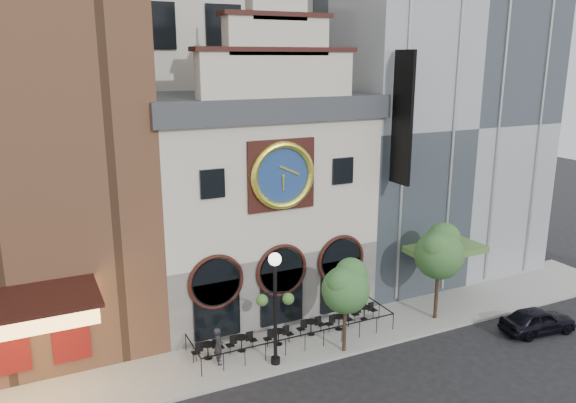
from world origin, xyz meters
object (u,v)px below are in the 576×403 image
(car_right, at_px, (538,320))
(bistro_5, at_px, (364,312))
(pedestrian, at_px, (219,346))
(bistro_1, at_px, (242,342))
(bistro_2, at_px, (278,336))
(bistro_3, at_px, (311,326))
(bistro_0, at_px, (208,350))
(tree_left, at_px, (346,286))
(bistro_4, at_px, (339,321))
(tree_right, at_px, (440,251))
(lamppost, at_px, (275,296))

(car_right, bearing_deg, bistro_5, 64.09)
(pedestrian, bearing_deg, bistro_1, -59.85)
(bistro_2, xyz_separation_m, bistro_5, (5.45, 0.48, 0.00))
(bistro_5, bearing_deg, bistro_3, -175.80)
(bistro_0, bearing_deg, pedestrian, -63.52)
(tree_left, bearing_deg, pedestrian, 165.89)
(bistro_4, distance_m, pedestrian, 6.93)
(bistro_4, relative_size, tree_left, 0.34)
(bistro_0, xyz_separation_m, bistro_5, (9.08, 0.23, 0.00))
(bistro_5, xyz_separation_m, tree_left, (-2.73, -2.41, 2.97))
(bistro_4, bearing_deg, bistro_5, 12.18)
(tree_left, bearing_deg, bistro_0, 161.12)
(bistro_0, height_order, bistro_4, same)
(bistro_3, bearing_deg, bistro_5, 4.20)
(bistro_3, height_order, tree_left, tree_left)
(tree_left, bearing_deg, bistro_2, 144.69)
(tree_right, bearing_deg, bistro_3, 170.30)
(bistro_3, distance_m, tree_right, 8.11)
(bistro_0, xyz_separation_m, tree_right, (12.83, -1.26, 3.47))
(bistro_5, bearing_deg, bistro_4, -167.82)
(bistro_0, bearing_deg, bistro_3, -0.23)
(bistro_1, xyz_separation_m, bistro_4, (5.50, -0.13, 0.00))
(bistro_0, relative_size, bistro_4, 1.00)
(car_right, bearing_deg, bistro_1, 79.82)
(bistro_4, bearing_deg, bistro_2, -178.81)
(bistro_2, xyz_separation_m, bistro_3, (1.98, 0.22, 0.00))
(bistro_1, bearing_deg, bistro_5, 2.09)
(bistro_2, xyz_separation_m, pedestrian, (-3.30, -0.41, 0.45))
(bistro_2, distance_m, bistro_3, 1.99)
(tree_left, bearing_deg, bistro_4, 66.53)
(pedestrian, bearing_deg, tree_left, -98.01)
(bistro_4, bearing_deg, tree_left, -113.47)
(bistro_4, bearing_deg, bistro_1, 178.62)
(car_right, relative_size, lamppost, 0.74)
(pedestrian, xyz_separation_m, tree_right, (12.50, -0.60, 3.02))
(bistro_2, bearing_deg, tree_right, -6.29)
(bistro_5, xyz_separation_m, lamppost, (-6.34, -2.06, 2.97))
(bistro_5, bearing_deg, pedestrian, -174.20)
(car_right, height_order, tree_left, tree_left)
(bistro_3, height_order, lamppost, lamppost)
(bistro_3, relative_size, lamppost, 0.28)
(pedestrian, bearing_deg, bistro_3, -77.04)
(bistro_5, bearing_deg, tree_right, -21.68)
(bistro_5, height_order, pedestrian, pedestrian)
(bistro_1, relative_size, car_right, 0.38)
(car_right, distance_m, tree_right, 6.26)
(bistro_3, bearing_deg, pedestrian, -173.15)
(bistro_3, xyz_separation_m, pedestrian, (-5.28, -0.63, 0.45))
(bistro_1, height_order, bistro_5, same)
(bistro_1, xyz_separation_m, lamppost, (1.03, -1.79, 2.97))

